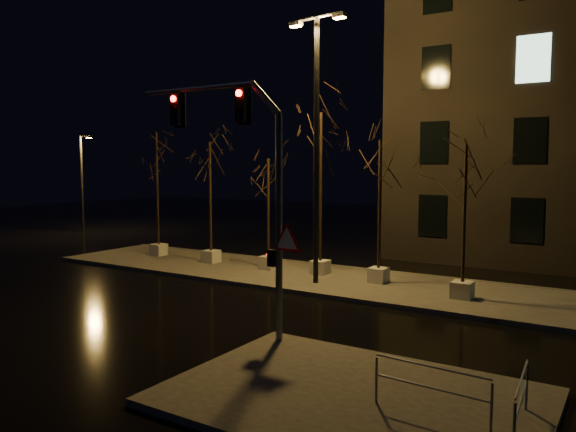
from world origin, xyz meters
The scene contains 14 objects.
ground centered at (0.00, 0.00, 0.00)m, with size 90.00×90.00×0.00m, color black.
median centered at (0.00, 6.00, 0.07)m, with size 22.00×5.00×0.15m, color #3F3D38.
sidewalk_corner centered at (7.50, -3.50, 0.07)m, with size 7.00×5.00×0.15m, color #3F3D38.
tree_0 centered at (-7.61, 6.35, 4.74)m, with size 1.80×1.80×6.06m.
tree_1 centered at (-4.18, 6.17, 4.32)m, with size 1.80×1.80×5.50m.
tree_2 centered at (-1.11, 6.23, 3.75)m, with size 1.80×1.80×4.74m.
tree_3 centered at (1.25, 6.47, 5.14)m, with size 1.80×1.80×6.58m.
tree_4 centered at (3.85, 6.22, 4.26)m, with size 1.80×1.80×5.41m.
tree_5 centered at (7.17, 5.40, 4.06)m, with size 1.80×1.80×5.15m.
traffic_signal_mast centered at (3.45, -1.50, 4.39)m, with size 5.28×0.22×6.45m.
streetlight_main centered at (1.91, 4.93, 5.72)m, with size 2.42×0.53×9.65m.
streetlight_far centered at (-19.42, 11.21, 3.54)m, with size 1.26×0.30×6.43m.
guard_rail_a centered at (9.07, -3.68, 0.75)m, with size 2.12×0.19×0.92m.
guard_rail_b centered at (10.50, -3.41, 0.75)m, with size 0.19×1.95×0.92m.
Camera 1 is at (12.01, -12.95, 4.53)m, focal length 35.00 mm.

